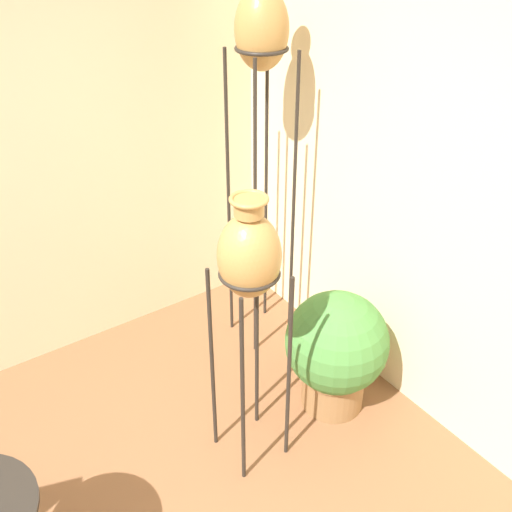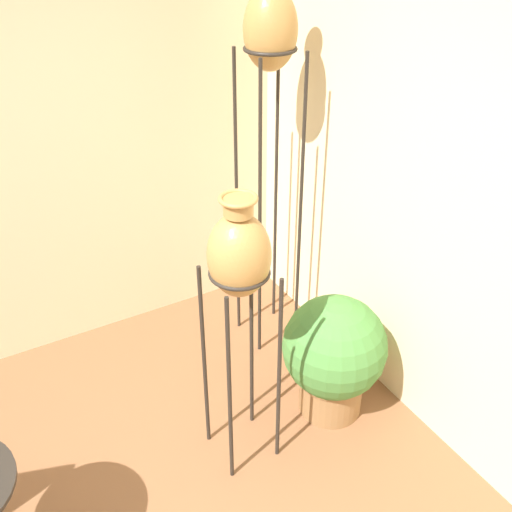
% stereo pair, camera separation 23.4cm
% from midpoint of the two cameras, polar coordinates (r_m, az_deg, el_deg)
% --- Properties ---
extents(vase_stand_tall, '(0.29, 0.29, 2.20)m').
position_cam_midpoint_polar(vase_stand_tall, '(3.19, 3.60, 19.51)').
color(vase_stand_tall, '#28231E').
rests_on(vase_stand_tall, ground_plane).
extents(vase_stand_medium, '(0.28, 0.28, 1.46)m').
position_cam_midpoint_polar(vase_stand_medium, '(2.54, 1.03, -0.46)').
color(vase_stand_medium, '#28231E').
rests_on(vase_stand_medium, ground_plane).
extents(potted_plant, '(0.56, 0.56, 0.72)m').
position_cam_midpoint_polar(potted_plant, '(3.27, 9.50, -9.21)').
color(potted_plant, olive).
rests_on(potted_plant, ground_plane).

